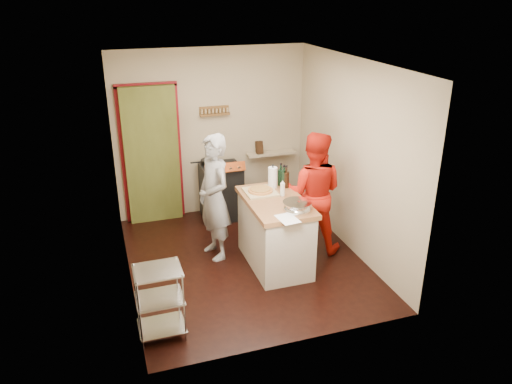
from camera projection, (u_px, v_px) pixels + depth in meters
floor at (245, 260)px, 6.71m from camera, size 3.50×3.50×0.00m
back_wall at (171, 146)px, 7.65m from camera, size 3.00×0.44×2.60m
left_wall at (120, 183)px, 5.78m from camera, size 0.04×3.50×2.60m
right_wall at (352, 157)px, 6.64m from camera, size 0.04×3.50×2.60m
ceiling at (243, 62)px, 5.71m from camera, size 3.00×3.50×0.02m
stove at (221, 191)px, 7.80m from camera, size 0.60×0.63×1.00m
wire_shelving at (160, 299)px, 5.12m from camera, size 0.48×0.40×0.80m
island at (275, 231)px, 6.45m from camera, size 0.72×1.34×1.23m
person_stripe at (214, 198)px, 6.52m from camera, size 0.54×0.70×1.70m
person_red at (313, 193)px, 6.71m from camera, size 1.02×0.96×1.68m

